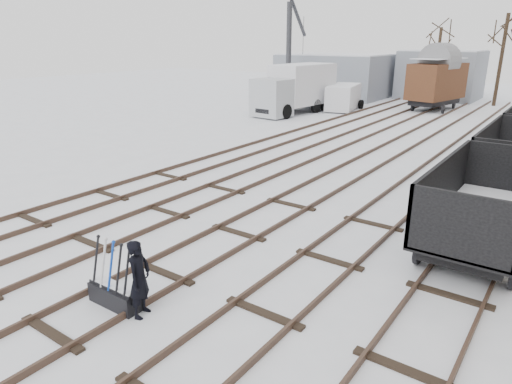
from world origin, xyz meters
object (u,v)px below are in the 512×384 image
at_px(ground_frame, 115,294).
at_px(freight_wagon_a, 482,217).
at_px(box_van_wagon, 437,80).
at_px(lorry, 296,88).
at_px(panel_van, 343,97).
at_px(worker, 140,279).
at_px(crane, 290,74).

distance_m(ground_frame, freight_wagon_a, 9.66).
bearing_deg(box_van_wagon, ground_frame, -73.50).
distance_m(lorry, panel_van, 4.41).
distance_m(worker, box_van_wagon, 33.62).
distance_m(worker, freight_wagon_a, 9.12).
height_order(ground_frame, freight_wagon_a, freight_wagon_a).
distance_m(ground_frame, crane, 34.07).
bearing_deg(box_van_wagon, freight_wagon_a, -59.94).
relative_size(ground_frame, lorry, 0.18).
bearing_deg(panel_van, ground_frame, -86.63).
bearing_deg(lorry, crane, 131.49).
xyz_separation_m(freight_wagon_a, box_van_wagon, (-8.24, 25.87, 1.44)).
xyz_separation_m(panel_van, crane, (-6.09, 1.56, 1.48)).
height_order(ground_frame, crane, crane).
bearing_deg(lorry, worker, -60.05).
height_order(box_van_wagon, lorry, box_van_wagon).
relative_size(freight_wagon_a, lorry, 0.71).
xyz_separation_m(ground_frame, lorry, (-10.74, 25.56, 1.60)).
xyz_separation_m(ground_frame, worker, (0.75, 0.10, 0.57)).
bearing_deg(worker, box_van_wagon, -13.78).
bearing_deg(crane, worker, -76.07).
height_order(worker, lorry, lorry).
bearing_deg(panel_van, box_van_wagon, 23.29).
xyz_separation_m(freight_wagon_a, lorry, (-16.57, 17.89, 0.97)).
distance_m(freight_wagon_a, box_van_wagon, 27.19).
xyz_separation_m(freight_wagon_a, crane, (-20.32, 23.09, 1.61)).
distance_m(freight_wagon_a, panel_van, 25.80).
bearing_deg(crane, freight_wagon_a, -61.15).
bearing_deg(ground_frame, worker, 6.80).
bearing_deg(panel_van, crane, 152.95).
distance_m(freight_wagon_a, lorry, 24.40).
height_order(panel_van, crane, crane).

